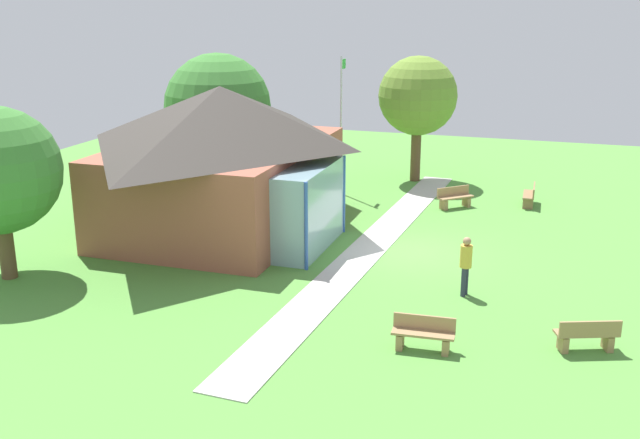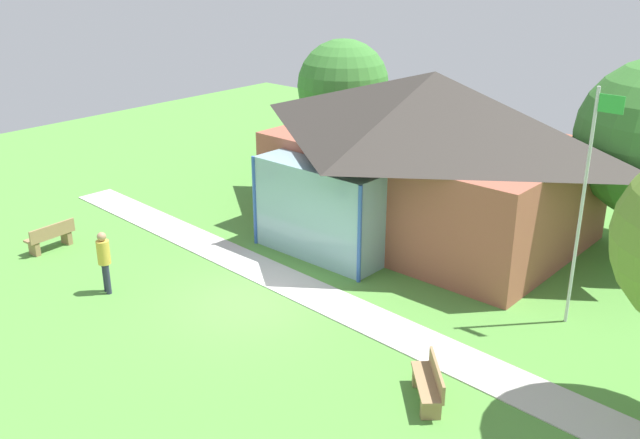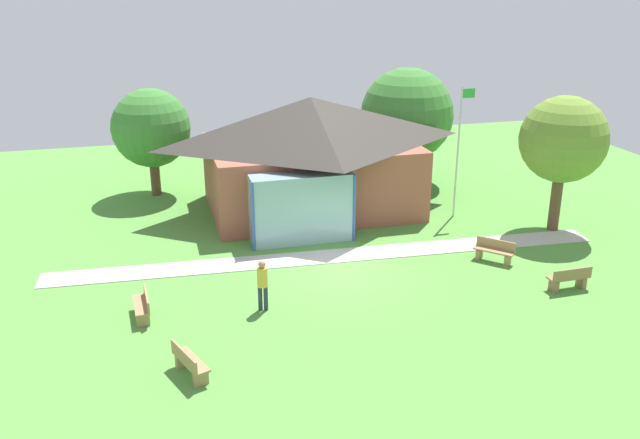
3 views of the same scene
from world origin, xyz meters
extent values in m
plane|color=#54933D|center=(0.00, 0.00, 0.00)|extent=(44.00, 44.00, 0.00)
cube|color=#A35642|center=(0.65, 7.08, 1.56)|extent=(9.09, 6.38, 3.13)
pyramid|color=#38332D|center=(0.65, 7.08, 4.14)|extent=(10.09, 7.38, 2.03)
cube|color=#8CB2BF|center=(-0.72, 3.29, 1.41)|extent=(4.09, 1.20, 2.81)
cylinder|color=#3359B2|center=(-2.76, 2.69, 1.41)|extent=(0.12, 0.12, 2.81)
cylinder|color=#3359B2|center=(1.33, 2.69, 1.41)|extent=(0.12, 0.12, 2.81)
cube|color=#BCB7B2|center=(0.00, 1.34, 0.01)|extent=(21.42, 2.40, 0.03)
cylinder|color=silver|center=(6.56, 4.37, 2.92)|extent=(0.08, 0.08, 5.85)
cube|color=green|center=(6.86, 4.37, 5.50)|extent=(0.60, 0.02, 0.40)
cube|color=#9E7A51|center=(5.79, -0.69, 0.45)|extent=(1.34, 1.40, 0.06)
cube|color=#9E7A51|center=(6.17, -1.10, 0.20)|extent=(0.40, 0.39, 0.39)
cube|color=#9E7A51|center=(5.42, -0.29, 0.20)|extent=(0.40, 0.39, 0.39)
cube|color=#9E7A51|center=(5.93, -0.57, 0.66)|extent=(1.06, 1.14, 0.36)
cube|color=#9E7A51|center=(-7.14, -1.80, 0.45)|extent=(0.53, 1.52, 0.06)
cube|color=#9E7A51|center=(-7.10, -2.35, 0.20)|extent=(0.41, 0.18, 0.39)
cube|color=#9E7A51|center=(-7.17, -1.25, 0.20)|extent=(0.41, 0.18, 0.39)
cube|color=#9E7A51|center=(-6.95, -1.79, 0.66)|extent=(0.15, 1.50, 0.36)
cylinder|color=#2D3347|center=(-3.41, -2.25, 0.42)|extent=(0.14, 0.14, 0.85)
cylinder|color=#2D3347|center=(-3.23, -2.30, 0.42)|extent=(0.14, 0.14, 0.85)
cylinder|color=gold|center=(-3.32, -2.28, 1.18)|extent=(0.34, 0.34, 0.65)
sphere|color=tan|center=(-3.32, -2.28, 1.62)|extent=(0.24, 0.24, 0.24)
cylinder|color=brown|center=(-6.21, 11.02, 0.96)|extent=(0.47, 0.47, 1.92)
sphere|color=#3D7F33|center=(-6.21, 11.02, 3.33)|extent=(3.75, 3.75, 3.75)
camera|label=1|loc=(-23.31, -4.51, 8.17)|focal=41.70mm
camera|label=2|loc=(12.22, -11.24, 8.77)|focal=39.76mm
camera|label=3|loc=(-6.57, -21.63, 10.32)|focal=37.87mm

